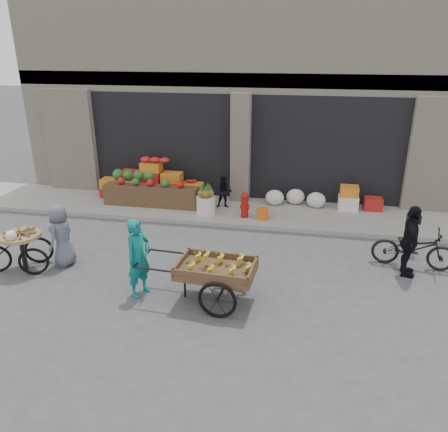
% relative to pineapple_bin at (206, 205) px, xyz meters
% --- Properties ---
extents(ground, '(80.00, 80.00, 0.00)m').
position_rel_pineapple_bin_xyz_m(ground, '(0.75, -3.60, -0.37)').
color(ground, '#424244').
rests_on(ground, ground).
extents(sidewalk, '(18.00, 2.20, 0.12)m').
position_rel_pineapple_bin_xyz_m(sidewalk, '(0.75, 0.50, -0.31)').
color(sidewalk, gray).
rests_on(sidewalk, ground).
extents(building, '(14.00, 6.45, 7.00)m').
position_rel_pineapple_bin_xyz_m(building, '(0.75, 4.43, 3.00)').
color(building, beige).
rests_on(building, ground).
extents(fruit_display, '(3.10, 1.12, 1.24)m').
position_rel_pineapple_bin_xyz_m(fruit_display, '(-1.73, 0.78, 0.30)').
color(fruit_display, '#AA1E17').
rests_on(fruit_display, sidewalk).
extents(pineapple_bin, '(0.52, 0.52, 0.50)m').
position_rel_pineapple_bin_xyz_m(pineapple_bin, '(0.00, 0.00, 0.00)').
color(pineapple_bin, silver).
rests_on(pineapple_bin, sidewalk).
extents(fire_hydrant, '(0.22, 0.22, 0.71)m').
position_rel_pineapple_bin_xyz_m(fire_hydrant, '(1.10, -0.05, 0.13)').
color(fire_hydrant, '#A5140F').
rests_on(fire_hydrant, sidewalk).
extents(orange_bucket, '(0.32, 0.32, 0.30)m').
position_rel_pineapple_bin_xyz_m(orange_bucket, '(1.60, -0.10, -0.10)').
color(orange_bucket, orange).
rests_on(orange_bucket, sidewalk).
extents(right_bay_goods, '(3.35, 0.60, 0.70)m').
position_rel_pineapple_bin_xyz_m(right_bay_goods, '(3.36, 1.10, 0.04)').
color(right_bay_goods, silver).
rests_on(right_bay_goods, sidewalk).
extents(seated_person, '(0.51, 0.43, 0.93)m').
position_rel_pineapple_bin_xyz_m(seated_person, '(0.40, 0.60, 0.21)').
color(seated_person, black).
rests_on(seated_person, sidewalk).
extents(banana_cart, '(2.47, 1.14, 1.01)m').
position_rel_pineapple_bin_xyz_m(banana_cart, '(1.11, -4.15, 0.36)').
color(banana_cart, brown).
rests_on(banana_cart, ground).
extents(vendor_woman, '(0.57, 0.67, 1.56)m').
position_rel_pineapple_bin_xyz_m(vendor_woman, '(-0.34, -4.16, 0.41)').
color(vendor_woman, '#0E6E6C').
rests_on(vendor_woman, ground).
extents(tricycle_cart, '(1.44, 1.09, 0.95)m').
position_rel_pineapple_bin_xyz_m(tricycle_cart, '(-3.16, -3.69, 0.20)').
color(tricycle_cart, '#9E7F51').
rests_on(tricycle_cart, ground).
extents(vendor_grey, '(0.51, 0.73, 1.40)m').
position_rel_pineapple_bin_xyz_m(vendor_grey, '(-2.44, -3.31, 0.33)').
color(vendor_grey, slate).
rests_on(vendor_grey, ground).
extents(bicycle, '(1.78, 0.81, 0.90)m').
position_rel_pineapple_bin_xyz_m(bicycle, '(5.07, -1.99, 0.08)').
color(bicycle, black).
rests_on(bicycle, ground).
extents(cyclist, '(0.49, 0.94, 1.54)m').
position_rel_pineapple_bin_xyz_m(cyclist, '(4.87, -2.39, 0.40)').
color(cyclist, black).
rests_on(cyclist, ground).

